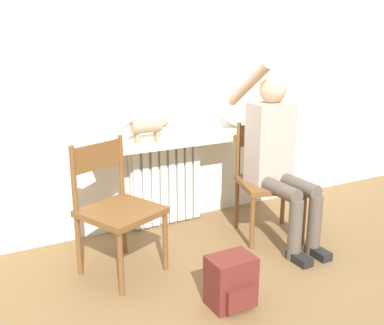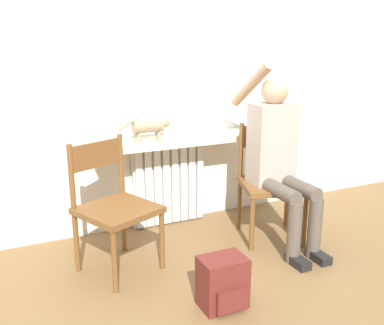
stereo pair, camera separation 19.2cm
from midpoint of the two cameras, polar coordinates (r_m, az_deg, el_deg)
name	(u,v)px [view 2 (the right image)]	position (r m, az deg, el deg)	size (l,w,h in m)	color
ground_plane	(238,287)	(2.99, 7.79, -15.48)	(12.00, 12.00, 0.00)	brown
wall_with_window	(163,61)	(3.65, -2.11, 12.71)	(7.00, 0.06, 2.70)	silver
radiator	(169,183)	(3.76, -1.50, -2.60)	(0.62, 0.08, 0.72)	silver
windowsill	(173,141)	(3.57, -0.85, 2.75)	(1.33, 0.31, 0.05)	beige
window_glass	(165,66)	(3.62, -1.89, 12.17)	(1.28, 0.01, 1.10)	white
chair_left	(114,205)	(3.02, -8.14, -5.35)	(0.60, 0.60, 0.89)	brown
chair_right	(270,180)	(3.57, 11.45, -2.22)	(0.57, 0.57, 0.89)	brown
person	(279,154)	(3.41, 12.55, 1.07)	(0.36, 0.98, 1.39)	brown
cat	(150,126)	(3.41, -3.76, 4.65)	(0.41, 0.10, 0.20)	#9E896B
backpack	(223,283)	(2.73, 6.03, -14.98)	(0.27, 0.22, 0.31)	maroon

